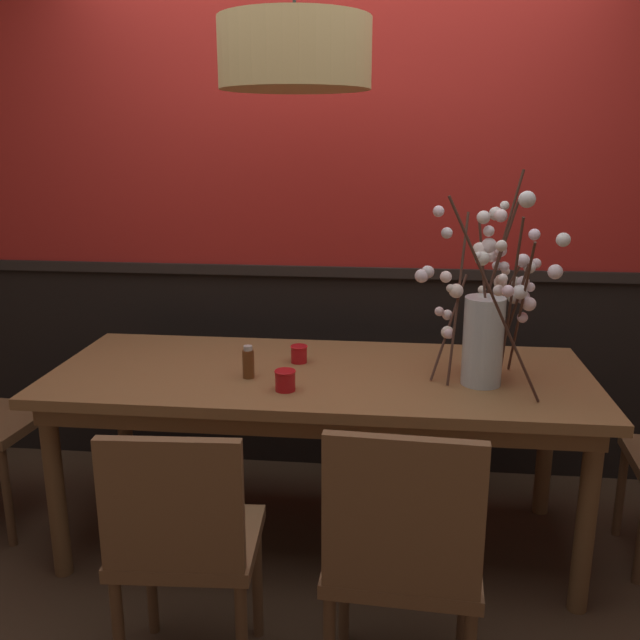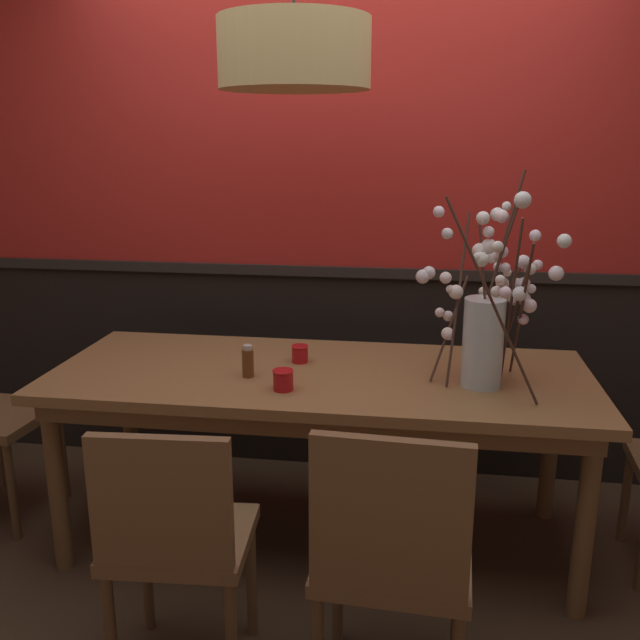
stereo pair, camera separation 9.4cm
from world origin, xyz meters
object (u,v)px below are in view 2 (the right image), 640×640
Objects in this scene: candle_holder_nearer_center at (283,380)px; candle_holder_nearer_edge at (300,354)px; chair_near_side_right at (392,554)px; pendant_lamp at (294,54)px; chair_near_side_left at (175,537)px; chair_far_side_right at (415,362)px; condiment_bottle at (248,362)px; vase_with_blossoms at (487,321)px; dining_table at (320,390)px.

candle_holder_nearer_edge is at bearing 89.21° from candle_holder_nearer_center.
chair_near_side_right is 1.69m from pendant_lamp.
chair_near_side_left is 1.66m from pendant_lamp.
chair_far_side_right is 1.21m from candle_holder_nearer_center.
condiment_bottle is (0.05, 0.73, 0.32)m from chair_near_side_left.
chair_near_side_left is 1.01m from candle_holder_nearer_edge.
vase_with_blossoms is 0.78m from candle_holder_nearer_center.
chair_near_side_right reaches higher than dining_table.
condiment_bottle is at bearing -165.72° from pendant_lamp.
condiment_bottle is (-0.64, -0.96, 0.28)m from chair_far_side_right.
chair_far_side_right reaches higher than condiment_bottle.
condiment_bottle is (-0.16, 0.12, 0.02)m from candle_holder_nearer_center.
chair_far_side_right is 1.74m from pendant_lamp.
chair_far_side_right reaches higher than candle_holder_nearer_center.
chair_near_side_right reaches higher than candle_holder_nearer_edge.
chair_near_side_left is 11.08× the size of candle_holder_nearer_center.
chair_near_side_left is at bearing -103.05° from candle_holder_nearer_edge.
chair_far_side_right is 1.06m from vase_with_blossoms.
candle_holder_nearer_edge is at bearing 50.80° from condiment_bottle.
candle_holder_nearer_edge is (-0.10, 0.10, 0.12)m from dining_table.
vase_with_blossoms is at bearing 68.80° from chair_near_side_right.
chair_far_side_right reaches higher than chair_near_side_left.
pendant_lamp is at bearing 82.87° from candle_holder_nearer_center.
chair_near_side_right is 1.69m from chair_far_side_right.
vase_with_blossoms is at bearing -74.30° from chair_far_side_right.
vase_with_blossoms is (0.30, 0.78, 0.50)m from chair_near_side_right.
dining_table is at bearing 22.13° from condiment_bottle.
chair_near_side_right is 0.97m from vase_with_blossoms.
chair_near_side_left is 0.71m from candle_holder_nearer_center.
dining_table is 0.91m from chair_near_side_left.
chair_near_side_right reaches higher than candle_holder_nearer_center.
chair_far_side_right is 12.16× the size of candle_holder_nearer_center.
chair_near_side_right is at bearing -54.29° from candle_holder_nearer_center.
dining_table is 2.70× the size of vase_with_blossoms.
vase_with_blossoms is 1.18m from pendant_lamp.
dining_table is at bearing 174.28° from vase_with_blossoms.
condiment_bottle is at bearing 86.23° from chair_near_side_left.
condiment_bottle reaches higher than chair_near_side_left.
chair_near_side_left is at bearing -140.72° from vase_with_blossoms.
candle_holder_nearer_center is at bearing -113.91° from chair_far_side_right.
chair_far_side_right is at bearing 105.70° from vase_with_blossoms.
pendant_lamp is (0.02, 0.17, 1.15)m from candle_holder_nearer_center.
chair_near_side_left is 6.82× the size of condiment_bottle.
pendant_lamp is (0.19, 0.05, 1.13)m from condiment_bottle.
vase_with_blossoms is (0.63, -0.06, 0.33)m from dining_table.
chair_near_side_left is at bearing -109.33° from candle_holder_nearer_center.
chair_near_side_right is at bearing -111.20° from vase_with_blossoms.
pendant_lamp is at bearing 73.24° from chair_near_side_left.
chair_near_side_right is at bearing -61.94° from pendant_lamp.
chair_far_side_right is at bearing 56.08° from condiment_bottle.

